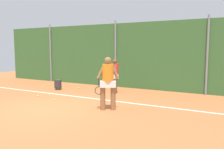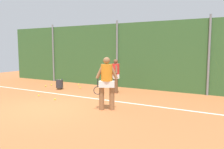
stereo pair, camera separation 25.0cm
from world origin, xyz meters
name	(u,v)px [view 2 (the right image)]	position (x,y,z in m)	size (l,w,h in m)	color
ground_plane	(75,99)	(0.00, 1.57, 0.00)	(24.66, 24.66, 0.00)	#B76638
hedge_fence_backdrop	(118,55)	(0.00, 5.37, 1.71)	(16.03, 0.25, 3.43)	#386633
fence_post_left	(53,53)	(-4.62, 5.20, 1.79)	(0.10, 0.10, 3.58)	gray
fence_post_center	(117,54)	(0.00, 5.20, 1.79)	(0.10, 0.10, 3.58)	gray
fence_post_right	(209,55)	(4.62, 5.20, 1.79)	(0.10, 0.10, 3.58)	gray
court_baseline_paint	(83,97)	(0.00, 2.10, 0.00)	(11.71, 0.10, 0.01)	white
player_foreground_near	(107,81)	(1.97, 0.83, 1.02)	(0.72, 0.54, 1.81)	#8C603D
player_midcourt	(116,74)	(0.74, 3.72, 0.89)	(0.54, 0.60, 1.59)	brown
ball_hopper	(60,84)	(-2.21, 3.08, 0.29)	(0.36, 0.36, 0.51)	#2D2D33
tennis_ball_0	(55,99)	(-0.65, 1.09, 0.03)	(0.07, 0.07, 0.07)	#CCDB33
tennis_ball_1	(51,85)	(-3.46, 3.77, 0.03)	(0.07, 0.07, 0.07)	#CCDB33
tennis_ball_2	(46,86)	(-3.46, 3.33, 0.03)	(0.07, 0.07, 0.07)	#CCDB33
tennis_ball_3	(79,85)	(-2.16, 4.59, 0.03)	(0.07, 0.07, 0.07)	#CCDB33
tennis_ball_4	(102,94)	(0.38, 3.04, 0.03)	(0.07, 0.07, 0.07)	#CCDB33
tennis_ball_5	(80,88)	(-1.48, 3.85, 0.03)	(0.07, 0.07, 0.07)	#CCDB33
tennis_ball_7	(39,95)	(-1.82, 1.30, 0.03)	(0.07, 0.07, 0.07)	#CCDB33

